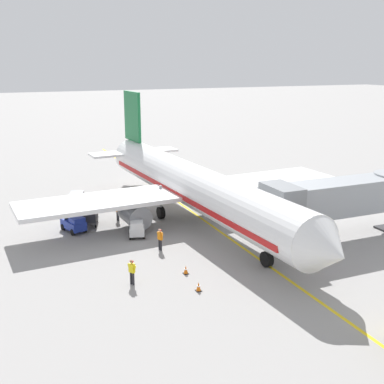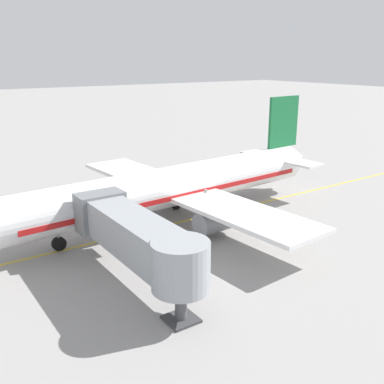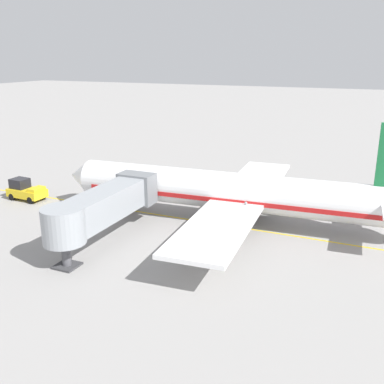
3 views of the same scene
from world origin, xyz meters
name	(u,v)px [view 3 (image 3 of 3)]	position (x,y,z in m)	size (l,w,h in m)	color
ground_plane	(224,225)	(0.00, 0.00, 0.00)	(400.00, 400.00, 0.00)	gray
gate_lead_in_line	(224,225)	(0.00, 0.00, 0.00)	(0.24, 80.00, 0.01)	gold
parked_airliner	(234,192)	(0.98, -0.58, 3.19)	(30.29, 37.35, 10.63)	white
jet_bridge	(103,206)	(-8.27, 8.33, 3.45)	(13.70, 3.50, 4.98)	#93999E
pushback_tractor	(26,190)	(-1.58, 23.79, 1.10)	(2.39, 4.49, 2.40)	gold
baggage_tug_lead	(270,190)	(11.30, -1.63, 0.71)	(1.91, 2.75, 1.62)	#1E339E
baggage_tug_trailing	(233,197)	(6.74, 1.39, 0.71)	(1.86, 2.73, 1.62)	silver
baggage_cart_front	(277,193)	(9.73, -2.84, 0.95)	(1.91, 2.97, 1.58)	#4C4C51
baggage_cart_second_in_train	(300,195)	(9.81, -5.50, 0.95)	(1.91, 2.97, 1.58)	#4C4C51
baggage_cart_third_in_train	(324,198)	(9.90, -8.13, 0.95)	(1.91, 2.97, 1.58)	#4C4C51
ground_crew_wing_walker	(273,199)	(7.17, -3.04, 0.95)	(0.32, 0.72, 1.69)	#232328
ground_crew_loader	(201,193)	(6.01, 5.08, 0.95)	(0.35, 0.71, 1.69)	#232328
ground_crew_marshaller	(176,181)	(9.63, 9.95, 0.95)	(0.44, 0.67, 1.69)	#232328
safety_cone_nose_left	(163,194)	(5.85, 9.80, 0.29)	(0.36, 0.36, 0.59)	black
safety_cone_nose_right	(145,191)	(6.09, 12.47, 0.29)	(0.36, 0.36, 0.59)	black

